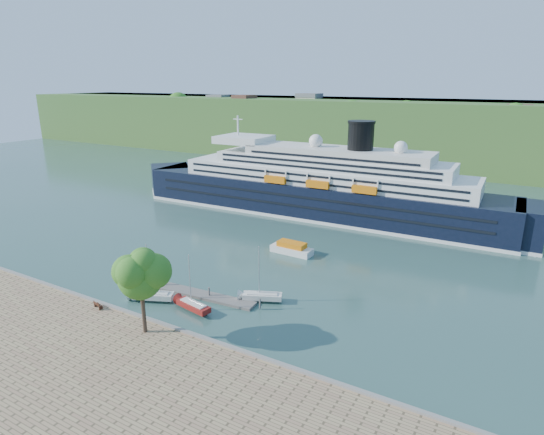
{
  "coord_description": "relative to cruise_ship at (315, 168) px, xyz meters",
  "views": [
    {
      "loc": [
        40.68,
        -38.53,
        31.47
      ],
      "look_at": [
        1.25,
        30.0,
        7.49
      ],
      "focal_mm": 30.0,
      "sensor_mm": 36.0,
      "label": 1
    }
  ],
  "objects": [
    {
      "name": "ground",
      "position": [
        3.69,
        -59.16,
        -11.49
      ],
      "size": [
        400.0,
        400.0,
        0.0
      ],
      "primitive_type": "plane",
      "color": "#2C4F4A",
      "rests_on": "ground"
    },
    {
      "name": "far_hillside",
      "position": [
        3.69,
        85.84,
        0.51
      ],
      "size": [
        400.0,
        50.0,
        24.0
      ],
      "primitive_type": "cube",
      "color": "#305F26",
      "rests_on": "ground"
    },
    {
      "name": "floating_pontoon",
      "position": [
        3.11,
        -48.84,
        -11.27
      ],
      "size": [
        19.43,
        3.85,
        0.43
      ],
      "primitive_type": null,
      "rotation": [
        0.0,
        0.0,
        0.08
      ],
      "color": "slate",
      "rests_on": "ground"
    },
    {
      "name": "park_bench",
      "position": [
        -4.99,
        -60.43,
        -9.96
      ],
      "size": [
        1.76,
        1.03,
        1.06
      ],
      "primitive_type": null,
      "rotation": [
        0.0,
        0.0,
        -0.23
      ],
      "color": "#492515",
      "rests_on": "promenade"
    },
    {
      "name": "sailboat_white_far",
      "position": [
        12.78,
        -45.67,
        -7.35
      ],
      "size": [
        6.58,
        4.26,
        8.28
      ],
      "primitive_type": null,
      "rotation": [
        0.0,
        0.0,
        0.42
      ],
      "color": "silver",
      "rests_on": "ground"
    },
    {
      "name": "sailboat_red",
      "position": [
        5.84,
        -53.08,
        -7.44
      ],
      "size": [
        6.49,
        2.83,
        8.11
      ],
      "primitive_type": null,
      "rotation": [
        0.0,
        0.0,
        -0.18
      ],
      "color": "maroon",
      "rests_on": "ground"
    },
    {
      "name": "quay_coping",
      "position": [
        3.69,
        -59.36,
        -10.34
      ],
      "size": [
        220.0,
        0.5,
        0.3
      ],
      "primitive_type": "cube",
      "color": "slate",
      "rests_on": "promenade"
    },
    {
      "name": "tender_launch",
      "position": [
        7.51,
        -26.16,
        -10.36
      ],
      "size": [
        8.33,
        3.17,
        2.27
      ],
      "primitive_type": null,
      "rotation": [
        0.0,
        0.0,
        -0.04
      ],
      "color": "orange",
      "rests_on": "ground"
    },
    {
      "name": "promenade_tree",
      "position": [
        5.19,
        -61.73,
        -4.4
      ],
      "size": [
        7.35,
        7.35,
        12.17
      ],
      "primitive_type": null,
      "color": "#2C6A1B",
      "rests_on": "promenade"
    },
    {
      "name": "sailboat_white_near",
      "position": [
        -1.3,
        -53.64,
        -7.2
      ],
      "size": [
        6.82,
        4.39,
        8.59
      ],
      "primitive_type": null,
      "rotation": [
        0.0,
        0.0,
        0.42
      ],
      "color": "silver",
      "rests_on": "ground"
    },
    {
      "name": "cruise_ship",
      "position": [
        0.0,
        0.0,
        0.0
      ],
      "size": [
        102.67,
        17.5,
        22.98
      ],
      "primitive_type": null,
      "rotation": [
        0.0,
        0.0,
        0.03
      ],
      "color": "black",
      "rests_on": "ground"
    }
  ]
}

